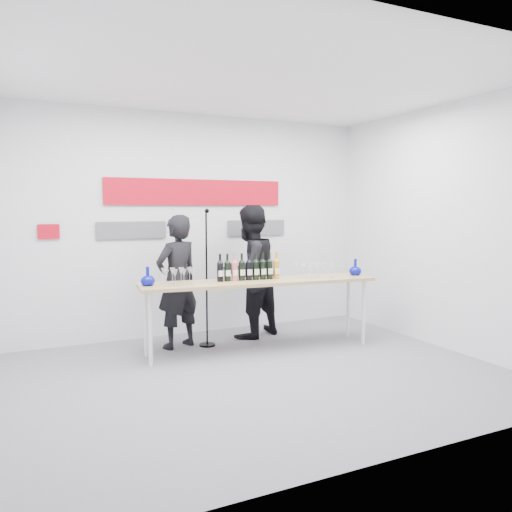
% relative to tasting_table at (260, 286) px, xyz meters
% --- Properties ---
extents(ground, '(5.00, 5.00, 0.00)m').
position_rel_tasting_table_xyz_m(ground, '(-0.39, -0.81, -0.80)').
color(ground, slate).
rests_on(ground, ground).
extents(back_wall, '(5.00, 0.04, 3.00)m').
position_rel_tasting_table_xyz_m(back_wall, '(-0.39, 1.19, 0.70)').
color(back_wall, silver).
rests_on(back_wall, ground).
extents(signage, '(3.38, 0.02, 0.79)m').
position_rel_tasting_table_xyz_m(signage, '(-0.44, 1.16, 1.01)').
color(signage, red).
rests_on(signage, back_wall).
extents(tasting_table, '(2.92, 0.87, 0.86)m').
position_rel_tasting_table_xyz_m(tasting_table, '(0.00, 0.00, 0.00)').
color(tasting_table, tan).
rests_on(tasting_table, ground).
extents(wine_bottles, '(0.80, 0.16, 0.33)m').
position_rel_tasting_table_xyz_m(wine_bottles, '(-0.11, 0.07, 0.23)').
color(wine_bottles, black).
rests_on(wine_bottles, tasting_table).
extents(decanter_left, '(0.16, 0.16, 0.21)m').
position_rel_tasting_table_xyz_m(decanter_left, '(-1.32, 0.16, 0.17)').
color(decanter_left, '#070D85').
rests_on(decanter_left, tasting_table).
extents(decanter_right, '(0.16, 0.16, 0.21)m').
position_rel_tasting_table_xyz_m(decanter_right, '(1.33, -0.12, 0.17)').
color(decanter_right, '#070D85').
rests_on(decanter_right, tasting_table).
extents(glasses_left, '(0.38, 0.25, 0.18)m').
position_rel_tasting_table_xyz_m(glasses_left, '(-0.99, 0.10, 0.16)').
color(glasses_left, silver).
rests_on(glasses_left, tasting_table).
extents(glasses_right, '(0.46, 0.26, 0.18)m').
position_rel_tasting_table_xyz_m(glasses_right, '(0.71, -0.08, 0.16)').
color(glasses_right, silver).
rests_on(glasses_right, tasting_table).
extents(presenter_left, '(0.71, 0.59, 1.65)m').
position_rel_tasting_table_xyz_m(presenter_left, '(-0.87, 0.55, 0.03)').
color(presenter_left, black).
rests_on(presenter_left, ground).
extents(presenter_right, '(1.05, 0.94, 1.78)m').
position_rel_tasting_table_xyz_m(presenter_right, '(0.16, 0.64, 0.09)').
color(presenter_right, black).
rests_on(presenter_right, ground).
extents(mic_stand, '(0.20, 0.20, 1.73)m').
position_rel_tasting_table_xyz_m(mic_stand, '(-0.52, 0.45, -0.27)').
color(mic_stand, black).
rests_on(mic_stand, ground).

